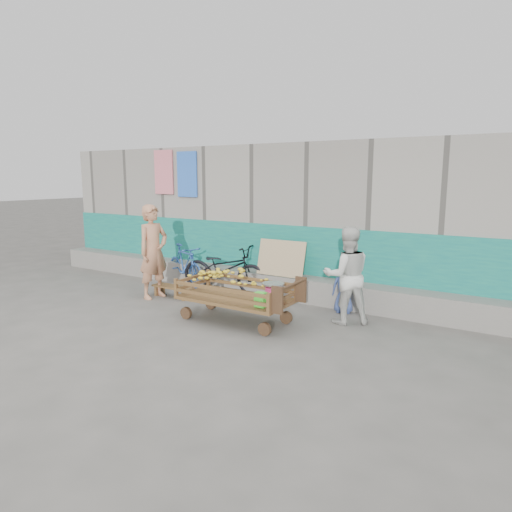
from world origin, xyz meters
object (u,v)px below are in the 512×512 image
Objects in this scene: banana_cart at (233,287)px; child at (344,288)px; bicycle_dark at (224,269)px; bench at (173,289)px; woman at (347,275)px; vendor_man at (153,252)px; bicycle_blue at (185,265)px.

banana_cart is 2.31× the size of child.
banana_cart is 1.08× the size of bicycle_dark.
woman reaches higher than bench.
woman is (1.59, 0.90, 0.21)m from banana_cart.
bicycle_dark is (0.90, 1.08, -0.43)m from vendor_man.
child is at bearing -100.12° from woman.
bicycle_blue is (-2.32, 1.48, -0.13)m from banana_cart.
bicycle_blue is at bearing 147.48° from banana_cart.
vendor_man reaches higher than bicycle_blue.
bicycle_blue is at bearing 14.47° from vendor_man.
bench is 1.12m from bicycle_dark.
vendor_man is 3.70m from child.
bench is at bearing -29.83° from woman.
banana_cart is 1.10× the size of vendor_man.
child is at bearing 13.96° from bench.
bench is 1.02m from bicycle_blue.
bicycle_dark is (0.62, 0.87, 0.32)m from bench.
child is (3.52, 1.01, -0.48)m from vendor_man.
child is (3.24, 0.81, 0.27)m from bench.
woman is at bearing 29.52° from banana_cart.
bench is 1.03× the size of child.
woman is 0.85× the size of bicycle_dark.
bicycle_blue is (-0.44, 0.87, 0.29)m from bench.
woman is 3.97m from bicycle_blue.
bicycle_dark is at bearing -15.88° from child.
banana_cart is at bearing -5.22° from woman.
bicycle_blue is at bearing 80.26° from bicycle_dark.
vendor_man is 1.16× the size of woman.
banana_cart is 1.84m from woman.
bicycle_dark is 1.06m from bicycle_blue.
vendor_man reaches higher than bicycle_dark.
vendor_man is 1.18m from bicycle_blue.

